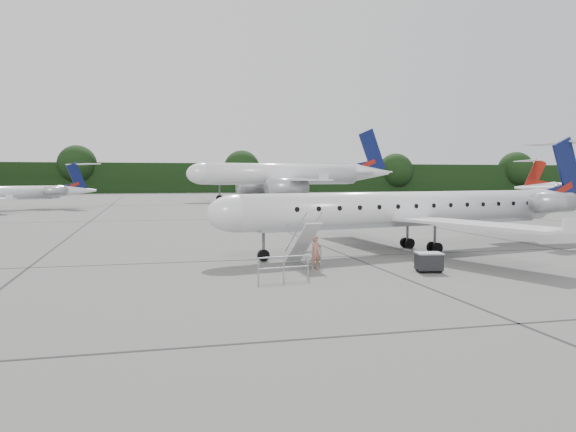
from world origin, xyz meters
name	(u,v)px	position (x,y,z in m)	size (l,w,h in m)	color
ground	(454,264)	(0.00, 0.00, 0.00)	(320.00, 320.00, 0.00)	slate
treeline	(204,178)	(0.00, 130.00, 4.00)	(260.00, 4.00, 8.00)	black
main_regional_jet	(408,192)	(-0.12, 4.96, 3.42)	(26.70, 19.23, 6.85)	silver
airstair	(303,244)	(-7.35, 1.30, 1.07)	(0.85, 2.27, 2.15)	silver
passenger	(316,253)	(-7.09, 0.04, 0.79)	(0.58, 0.38, 1.58)	#966351
safety_railing	(284,269)	(-9.17, -2.27, 0.50)	(2.20, 0.08, 1.00)	#989AA0
baggage_cart	(429,262)	(-2.34, -1.79, 0.47)	(1.09, 0.88, 0.95)	black
bg_narrowbody	(282,164)	(8.67, 73.29, 6.65)	(37.06, 26.69, 13.31)	silver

